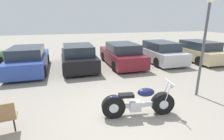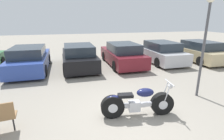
# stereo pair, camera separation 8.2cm
# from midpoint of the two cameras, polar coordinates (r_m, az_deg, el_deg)

# --- Properties ---
(ground_plane) EXTENTS (60.00, 60.00, 0.00)m
(ground_plane) POSITION_cam_midpoint_polar(r_m,az_deg,el_deg) (5.59, 5.20, -14.26)
(ground_plane) COLOR gray
(motorcycle) EXTENTS (2.23, 0.74, 1.04)m
(motorcycle) POSITION_cam_midpoint_polar(r_m,az_deg,el_deg) (5.38, 8.59, -10.58)
(motorcycle) COLOR black
(motorcycle) RESTS_ON ground_plane
(parked_car_blue) EXTENTS (1.92, 4.40, 1.39)m
(parked_car_blue) POSITION_cam_midpoint_polar(r_m,az_deg,el_deg) (10.77, -25.07, 3.09)
(parked_car_blue) COLOR #2D479E
(parked_car_blue) RESTS_ON ground_plane
(parked_car_black) EXTENTS (1.92, 4.40, 1.39)m
(parked_car_black) POSITION_cam_midpoint_polar(r_m,az_deg,el_deg) (10.65, -10.52, 4.25)
(parked_car_black) COLOR black
(parked_car_black) RESTS_ON ground_plane
(parked_car_maroon) EXTENTS (1.92, 4.40, 1.39)m
(parked_car_maroon) POSITION_cam_midpoint_polar(r_m,az_deg,el_deg) (11.13, 3.62, 5.02)
(parked_car_maroon) COLOR maroon
(parked_car_maroon) RESTS_ON ground_plane
(parked_car_silver) EXTENTS (1.92, 4.40, 1.39)m
(parked_car_silver) POSITION_cam_midpoint_polar(r_m,az_deg,el_deg) (12.34, 15.58, 5.58)
(parked_car_silver) COLOR #BCBCC1
(parked_car_silver) RESTS_ON ground_plane
(parked_car_champagne) EXTENTS (1.92, 4.40, 1.39)m
(parked_car_champagne) POSITION_cam_midpoint_polar(r_m,az_deg,el_deg) (13.61, 26.42, 5.44)
(parked_car_champagne) COLOR #C6B284
(parked_car_champagne) RESTS_ON ground_plane
(lamp_post) EXTENTS (0.27, 0.27, 3.63)m
(lamp_post) POSITION_cam_midpoint_polar(r_m,az_deg,el_deg) (7.02, 28.71, 11.39)
(lamp_post) COLOR #4C4C51
(lamp_post) RESTS_ON ground_plane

